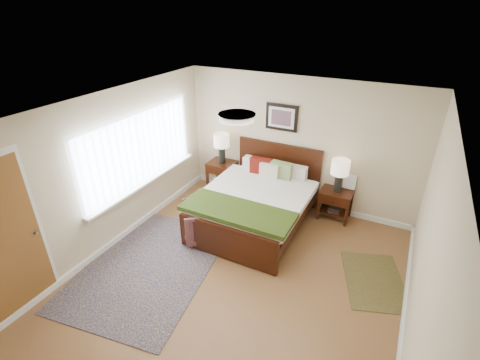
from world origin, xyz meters
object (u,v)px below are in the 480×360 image
(lamp_left, at_px, (222,143))
(rug_persian, at_px, (149,265))
(bed, at_px, (256,198))
(nightstand_left, at_px, (222,168))
(nightstand_right, at_px, (335,202))
(lamp_right, at_px, (340,170))
(armchair, at_px, (204,221))

(lamp_left, bearing_deg, rug_persian, -86.14)
(bed, xyz_separation_m, rug_persian, (-1.00, -1.78, -0.54))
(nightstand_left, xyz_separation_m, nightstand_right, (2.39, 0.01, -0.17))
(nightstand_right, distance_m, lamp_right, 0.63)
(nightstand_right, bearing_deg, rug_persian, -130.21)
(bed, distance_m, nightstand_left, 1.44)
(nightstand_left, distance_m, armchair, 1.69)
(nightstand_right, bearing_deg, bed, -145.30)
(rug_persian, bearing_deg, bed, 52.33)
(lamp_right, distance_m, rug_persian, 3.58)
(lamp_left, bearing_deg, nightstand_right, -0.34)
(bed, xyz_separation_m, nightstand_left, (-1.18, 0.83, -0.02))
(nightstand_left, distance_m, lamp_right, 2.44)
(lamp_left, xyz_separation_m, rug_persian, (0.18, -2.63, -1.07))
(bed, height_order, armchair, bed)
(nightstand_right, distance_m, armchair, 2.43)
(lamp_right, bearing_deg, lamp_left, 180.00)
(nightstand_left, distance_m, rug_persian, 2.67)
(nightstand_right, distance_m, lamp_left, 2.50)
(bed, height_order, nightstand_left, bed)
(armchair, xyz_separation_m, rug_persian, (-0.38, -1.03, -0.32))
(bed, distance_m, nightstand_right, 1.49)
(bed, relative_size, lamp_left, 3.61)
(nightstand_left, relative_size, armchair, 0.92)
(nightstand_left, relative_size, nightstand_right, 1.14)
(nightstand_left, xyz_separation_m, lamp_right, (2.39, 0.02, 0.46))
(nightstand_right, bearing_deg, nightstand_left, -179.81)
(nightstand_right, height_order, rug_persian, nightstand_right)
(bed, relative_size, rug_persian, 0.85)
(lamp_left, distance_m, rug_persian, 2.85)
(lamp_right, xyz_separation_m, armchair, (-1.84, -1.61, -0.67))
(nightstand_right, relative_size, lamp_left, 0.93)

